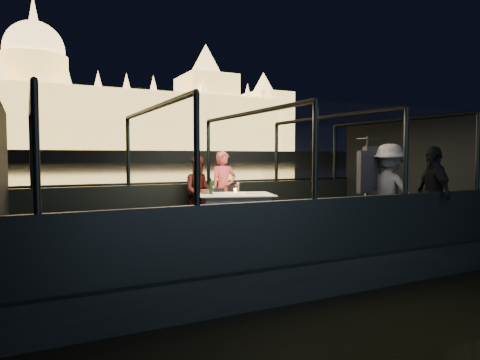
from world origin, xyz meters
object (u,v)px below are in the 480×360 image
dining_table_central (236,213)px  chair_port_left (219,207)px  passenger_dark (433,193)px  coat_stand (367,191)px  person_woman_coral (224,191)px  chair_port_right (234,206)px  person_man_maroon (200,192)px  passenger_stripe (389,194)px  wine_bottle (211,187)px

dining_table_central → chair_port_left: chair_port_left is taller
passenger_dark → dining_table_central: bearing=-107.2°
coat_stand → person_woman_coral: coat_stand is taller
chair_port_left → coat_stand: bearing=-50.7°
chair_port_left → chair_port_right: bearing=15.0°
person_woman_coral → person_man_maroon: (-0.53, 0.08, 0.00)m
chair_port_right → passenger_stripe: 3.23m
chair_port_right → wine_bottle: wine_bottle is taller
person_man_maroon → passenger_dark: (3.13, -3.35, 0.10)m
passenger_stripe → wine_bottle: passenger_stripe is taller
passenger_dark → person_man_maroon: bearing=-114.4°
person_woman_coral → passenger_stripe: size_ratio=0.93×
dining_table_central → coat_stand: (1.64, -1.88, 0.51)m
dining_table_central → chair_port_left: bearing=98.3°
coat_stand → person_man_maroon: coat_stand is taller
passenger_stripe → passenger_dark: size_ratio=1.02×
person_woman_coral → chair_port_right: bearing=-67.9°
coat_stand → person_man_maroon: size_ratio=1.23×
person_woman_coral → wine_bottle: 1.05m
chair_port_right → person_man_maroon: 0.80m
coat_stand → passenger_stripe: coat_stand is taller
dining_table_central → person_man_maroon: size_ratio=0.96×
chair_port_left → wine_bottle: wine_bottle is taller
chair_port_left → dining_table_central: bearing=-77.0°
person_man_maroon → wine_bottle: 0.91m
person_woman_coral → wine_bottle: (-0.64, -0.81, 0.17)m
dining_table_central → wine_bottle: (-0.46, 0.15, 0.53)m
person_man_maroon → dining_table_central: bearing=-59.7°
coat_stand → chair_port_right: bearing=117.4°
passenger_stripe → person_woman_coral: bearing=15.3°
chair_port_left → person_woman_coral: person_woman_coral is taller
person_man_maroon → passenger_dark: size_ratio=0.89×
passenger_stripe → passenger_dark: bearing=-130.5°
chair_port_right → coat_stand: size_ratio=0.47×
passenger_dark → passenger_stripe: bearing=-91.0°
person_man_maroon → wine_bottle: person_man_maroon is taller
chair_port_left → person_man_maroon: size_ratio=0.54×
person_man_maroon → coat_stand: bearing=-44.1°
coat_stand → passenger_stripe: 0.43m
chair_port_right → person_woman_coral: person_woman_coral is taller
passenger_dark → wine_bottle: size_ratio=5.36×
dining_table_central → chair_port_left: (-0.09, 0.62, 0.06)m
person_woman_coral → passenger_stripe: bearing=-59.5°
person_woman_coral → passenger_dark: (2.60, -3.28, 0.10)m
chair_port_left → coat_stand: coat_stand is taller
chair_port_left → passenger_stripe: bearing=-45.9°
passenger_stripe → passenger_dark: passenger_stripe is taller
wine_bottle → person_man_maroon: bearing=82.8°
coat_stand → person_woman_coral: (-1.46, 2.85, -0.15)m
chair_port_left → coat_stand: 3.07m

